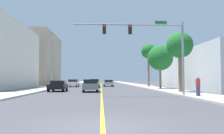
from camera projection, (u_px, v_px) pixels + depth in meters
The scene contains 16 objects.
ground at pixel (101, 86), 49.31m from camera, with size 192.00×192.00×0.00m, color #47474C.
sidewalk_left at pixel (61, 86), 48.88m from camera, with size 3.55×168.00×0.15m, color beige.
sidewalk_right at pixel (141, 86), 49.76m from camera, with size 3.55×168.00×0.15m, color #B2ADA3.
lane_marking_center at pixel (101, 86), 49.32m from camera, with size 0.16×144.00×0.01m, color yellow.
building_left_far at pixel (33, 59), 60.86m from camera, with size 11.98×19.53×13.71m, color tan.
traffic_signal_mast at pixel (150, 40), 20.44m from camera, with size 10.20×0.36×6.76m.
street_lamp at pixel (52, 60), 34.21m from camera, with size 0.56×0.28×7.77m.
palm_near at pixel (180, 46), 24.94m from camera, with size 2.90×2.90×6.65m.
palm_mid at pixel (160, 58), 33.12m from camera, with size 3.76×3.76×6.43m.
palm_far at pixel (148, 52), 41.43m from camera, with size 2.70×2.70×7.92m.
car_silver at pixel (108, 83), 46.34m from camera, with size 2.06×4.53×1.36m.
car_white at pixel (73, 83), 44.11m from camera, with size 2.09×4.56×1.46m.
car_black at pixel (58, 86), 28.09m from camera, with size 1.96×3.83×1.35m.
car_yellow at pixel (95, 83), 41.47m from camera, with size 1.95×4.47×1.53m.
car_gray at pixel (90, 85), 26.97m from camera, with size 2.01×4.01×1.50m.
pedestrian at pixel (198, 86), 18.63m from camera, with size 0.38×0.38×1.64m.
Camera 1 is at (-0.06, -7.53, 1.57)m, focal length 35.84 mm.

